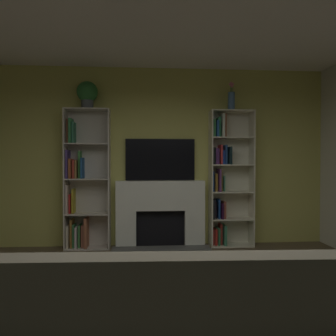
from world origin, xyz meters
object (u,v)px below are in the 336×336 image
(tv, at_px, (160,160))
(potted_plant, at_px, (87,93))
(bookshelf_left, at_px, (83,185))
(vase_with_flowers, at_px, (231,100))
(bookshelf_right, at_px, (225,178))
(fireplace, at_px, (160,212))

(tv, relative_size, potted_plant, 2.60)
(tv, bearing_deg, bookshelf_left, -176.20)
(bookshelf_left, bearing_deg, potted_plant, -24.10)
(bookshelf_left, height_order, vase_with_flowers, vase_with_flowers)
(bookshelf_right, bearing_deg, bookshelf_left, 179.92)
(tv, height_order, potted_plant, potted_plant)
(bookshelf_left, bearing_deg, tv, 3.80)
(bookshelf_left, bearing_deg, vase_with_flowers, -0.92)
(bookshelf_left, xyz_separation_m, potted_plant, (0.08, -0.04, 1.44))
(fireplace, height_order, potted_plant, potted_plant)
(bookshelf_right, distance_m, vase_with_flowers, 1.27)
(fireplace, relative_size, potted_plant, 3.52)
(bookshelf_right, xyz_separation_m, vase_with_flowers, (0.09, -0.03, 1.27))
(potted_plant, distance_m, vase_with_flowers, 2.30)
(tv, relative_size, bookshelf_left, 0.51)
(fireplace, height_order, bookshelf_left, bookshelf_left)
(bookshelf_left, relative_size, bookshelf_right, 1.00)
(potted_plant, xyz_separation_m, vase_with_flowers, (2.30, -0.00, -0.07))
(tv, relative_size, vase_with_flowers, 2.41)
(fireplace, relative_size, bookshelf_left, 0.70)
(bookshelf_right, height_order, vase_with_flowers, vase_with_flowers)
(fireplace, bearing_deg, bookshelf_left, -179.81)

